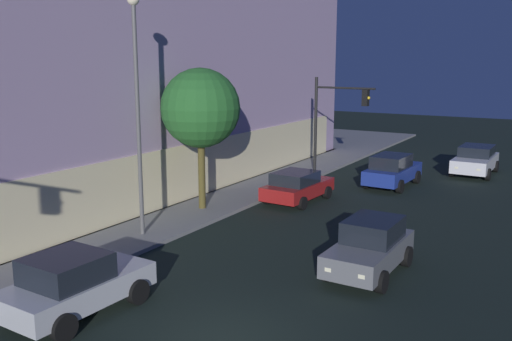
{
  "coord_description": "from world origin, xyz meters",
  "views": [
    {
      "loc": [
        -10.13,
        -6.98,
        6.68
      ],
      "look_at": [
        5.5,
        2.27,
        3.07
      ],
      "focal_mm": 38.95,
      "sensor_mm": 36.0,
      "label": 1
    }
  ],
  "objects_px": {
    "car_silver": "(74,283)",
    "car_red": "(297,186)",
    "modern_building": "(51,12)",
    "traffic_light_far_corner": "(334,112)",
    "car_blue": "(392,170)",
    "car_white": "(475,160)",
    "car_grey": "(370,247)",
    "street_lamp_sidewalk": "(137,90)",
    "sidewalk_tree": "(200,108)"
  },
  "relations": [
    {
      "from": "traffic_light_far_corner",
      "to": "car_blue",
      "type": "bearing_deg",
      "value": -101.17
    },
    {
      "from": "traffic_light_far_corner",
      "to": "car_red",
      "type": "distance_m",
      "value": 7.04
    },
    {
      "from": "car_blue",
      "to": "car_white",
      "type": "bearing_deg",
      "value": -29.49
    },
    {
      "from": "traffic_light_far_corner",
      "to": "car_blue",
      "type": "relative_size",
      "value": 1.23
    },
    {
      "from": "car_grey",
      "to": "street_lamp_sidewalk",
      "type": "bearing_deg",
      "value": 96.36
    },
    {
      "from": "modern_building",
      "to": "car_silver",
      "type": "height_order",
      "value": "modern_building"
    },
    {
      "from": "street_lamp_sidewalk",
      "to": "sidewalk_tree",
      "type": "bearing_deg",
      "value": 3.72
    },
    {
      "from": "car_silver",
      "to": "car_red",
      "type": "relative_size",
      "value": 0.98
    },
    {
      "from": "modern_building",
      "to": "car_white",
      "type": "distance_m",
      "value": 26.52
    },
    {
      "from": "car_grey",
      "to": "car_silver",
      "type": "bearing_deg",
      "value": 139.69
    },
    {
      "from": "car_white",
      "to": "modern_building",
      "type": "bearing_deg",
      "value": 118.23
    },
    {
      "from": "traffic_light_far_corner",
      "to": "car_blue",
      "type": "height_order",
      "value": "traffic_light_far_corner"
    },
    {
      "from": "modern_building",
      "to": "car_white",
      "type": "height_order",
      "value": "modern_building"
    },
    {
      "from": "car_red",
      "to": "car_white",
      "type": "xyz_separation_m",
      "value": [
        11.34,
        -6.21,
        0.11
      ]
    },
    {
      "from": "car_grey",
      "to": "car_red",
      "type": "relative_size",
      "value": 0.98
    },
    {
      "from": "modern_building",
      "to": "car_white",
      "type": "xyz_separation_m",
      "value": [
        11.87,
        -22.1,
        -8.61
      ]
    },
    {
      "from": "modern_building",
      "to": "car_red",
      "type": "xyz_separation_m",
      "value": [
        0.53,
        -15.89,
        -8.72
      ]
    },
    {
      "from": "sidewalk_tree",
      "to": "car_blue",
      "type": "relative_size",
      "value": 1.37
    },
    {
      "from": "street_lamp_sidewalk",
      "to": "car_blue",
      "type": "xyz_separation_m",
      "value": [
        13.53,
        -5.57,
        -4.74
      ]
    },
    {
      "from": "car_grey",
      "to": "car_white",
      "type": "bearing_deg",
      "value": -0.43
    },
    {
      "from": "street_lamp_sidewalk",
      "to": "car_blue",
      "type": "relative_size",
      "value": 1.94
    },
    {
      "from": "street_lamp_sidewalk",
      "to": "car_silver",
      "type": "xyz_separation_m",
      "value": [
        -5.87,
        -2.9,
        -4.79
      ]
    },
    {
      "from": "traffic_light_far_corner",
      "to": "car_grey",
      "type": "xyz_separation_m",
      "value": [
        -13.3,
        -6.88,
        -2.94
      ]
    },
    {
      "from": "car_red",
      "to": "modern_building",
      "type": "bearing_deg",
      "value": 91.9
    },
    {
      "from": "street_lamp_sidewalk",
      "to": "car_white",
      "type": "xyz_separation_m",
      "value": [
        19.31,
        -8.84,
        -4.76
      ]
    },
    {
      "from": "car_silver",
      "to": "car_red",
      "type": "height_order",
      "value": "car_silver"
    },
    {
      "from": "sidewalk_tree",
      "to": "modern_building",
      "type": "bearing_deg",
      "value": 76.2
    },
    {
      "from": "traffic_light_far_corner",
      "to": "car_silver",
      "type": "bearing_deg",
      "value": -176.94
    },
    {
      "from": "modern_building",
      "to": "car_red",
      "type": "bearing_deg",
      "value": -88.1
    },
    {
      "from": "traffic_light_far_corner",
      "to": "car_grey",
      "type": "height_order",
      "value": "traffic_light_far_corner"
    },
    {
      "from": "street_lamp_sidewalk",
      "to": "car_blue",
      "type": "height_order",
      "value": "street_lamp_sidewalk"
    },
    {
      "from": "car_grey",
      "to": "car_white",
      "type": "distance_m",
      "value": 18.34
    },
    {
      "from": "modern_building",
      "to": "car_grey",
      "type": "relative_size",
      "value": 7.76
    },
    {
      "from": "modern_building",
      "to": "traffic_light_far_corner",
      "type": "height_order",
      "value": "modern_building"
    },
    {
      "from": "car_grey",
      "to": "modern_building",
      "type": "bearing_deg",
      "value": 73.57
    },
    {
      "from": "car_blue",
      "to": "car_red",
      "type": "bearing_deg",
      "value": 152.13
    },
    {
      "from": "car_grey",
      "to": "car_blue",
      "type": "distance_m",
      "value": 12.95
    },
    {
      "from": "car_silver",
      "to": "car_red",
      "type": "xyz_separation_m",
      "value": [
        13.85,
        0.27,
        -0.08
      ]
    },
    {
      "from": "street_lamp_sidewalk",
      "to": "car_silver",
      "type": "height_order",
      "value": "street_lamp_sidewalk"
    },
    {
      "from": "street_lamp_sidewalk",
      "to": "sidewalk_tree",
      "type": "height_order",
      "value": "street_lamp_sidewalk"
    },
    {
      "from": "modern_building",
      "to": "car_blue",
      "type": "height_order",
      "value": "modern_building"
    },
    {
      "from": "sidewalk_tree",
      "to": "car_red",
      "type": "xyz_separation_m",
      "value": [
        3.72,
        -2.91,
        -3.86
      ]
    },
    {
      "from": "modern_building",
      "to": "car_silver",
      "type": "distance_m",
      "value": 22.65
    },
    {
      "from": "car_silver",
      "to": "car_blue",
      "type": "relative_size",
      "value": 0.9
    },
    {
      "from": "car_red",
      "to": "car_blue",
      "type": "height_order",
      "value": "car_blue"
    },
    {
      "from": "car_grey",
      "to": "car_blue",
      "type": "xyz_separation_m",
      "value": [
        12.56,
        3.13,
        0.03
      ]
    },
    {
      "from": "sidewalk_tree",
      "to": "car_grey",
      "type": "bearing_deg",
      "value": -110.11
    },
    {
      "from": "car_red",
      "to": "car_blue",
      "type": "distance_m",
      "value": 6.28
    },
    {
      "from": "modern_building",
      "to": "car_white",
      "type": "bearing_deg",
      "value": -61.77
    },
    {
      "from": "street_lamp_sidewalk",
      "to": "car_white",
      "type": "relative_size",
      "value": 1.92
    }
  ]
}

